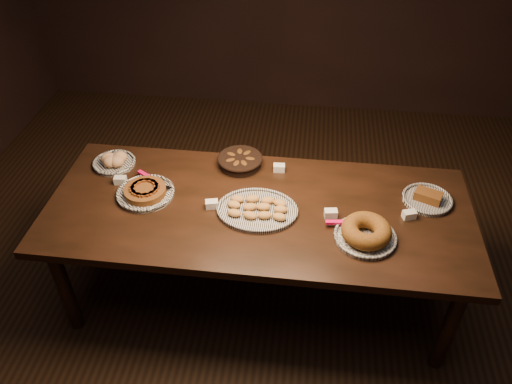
# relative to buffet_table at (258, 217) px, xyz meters

# --- Properties ---
(ground) EXTENTS (5.00, 5.00, 0.00)m
(ground) POSITION_rel_buffet_table_xyz_m (0.00, 0.00, -0.68)
(ground) COLOR black
(ground) RESTS_ON ground
(buffet_table) EXTENTS (2.40, 1.00, 0.75)m
(buffet_table) POSITION_rel_buffet_table_xyz_m (0.00, 0.00, 0.00)
(buffet_table) COLOR black
(buffet_table) RESTS_ON ground
(apple_tart_plate) EXTENTS (0.33, 0.35, 0.06)m
(apple_tart_plate) POSITION_rel_buffet_table_xyz_m (-0.66, 0.03, 0.10)
(apple_tart_plate) COLOR white
(apple_tart_plate) RESTS_ON buffet_table
(madeleine_platter) EXTENTS (0.45, 0.37, 0.05)m
(madeleine_platter) POSITION_rel_buffet_table_xyz_m (-0.00, -0.04, 0.09)
(madeleine_platter) COLOR black
(madeleine_platter) RESTS_ON buffet_table
(bundt_cake_plate) EXTENTS (0.38, 0.33, 0.10)m
(bundt_cake_plate) POSITION_rel_buffet_table_xyz_m (0.58, -0.18, 0.12)
(bundt_cake_plate) COLOR black
(bundt_cake_plate) RESTS_ON buffet_table
(croissant_basket) EXTENTS (0.28, 0.28, 0.07)m
(croissant_basket) POSITION_rel_buffet_table_xyz_m (-0.16, 0.38, 0.11)
(croissant_basket) COLOR black
(croissant_basket) RESTS_ON buffet_table
(bread_roll_plate) EXTENTS (0.26, 0.26, 0.08)m
(bread_roll_plate) POSITION_rel_buffet_table_xyz_m (-0.94, 0.29, 0.11)
(bread_roll_plate) COLOR white
(bread_roll_plate) RESTS_ON buffet_table
(loaf_plate) EXTENTS (0.28, 0.28, 0.06)m
(loaf_plate) POSITION_rel_buffet_table_xyz_m (0.95, 0.17, 0.09)
(loaf_plate) COLOR black
(loaf_plate) RESTS_ON buffet_table
(tent_cards) EXTENTS (1.75, 0.44, 0.04)m
(tent_cards) POSITION_rel_buffet_table_xyz_m (0.04, 0.09, 0.10)
(tent_cards) COLOR white
(tent_cards) RESTS_ON buffet_table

